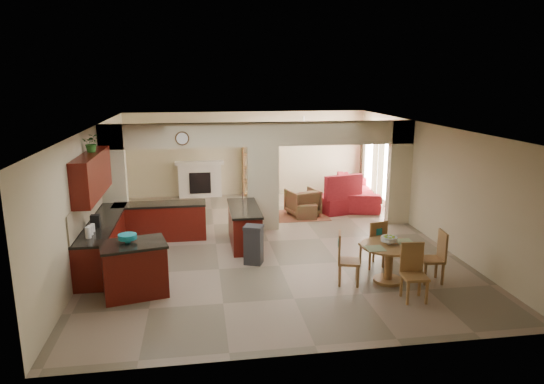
{
  "coord_description": "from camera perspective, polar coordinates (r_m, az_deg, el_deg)",
  "views": [
    {
      "loc": [
        -1.62,
        -11.12,
        3.89
      ],
      "look_at": [
        0.13,
        0.3,
        1.16
      ],
      "focal_mm": 32.0,
      "sensor_mm": 36.0,
      "label": 1
    }
  ],
  "objects": [
    {
      "name": "chair_west",
      "position": [
        9.46,
        8.54,
        -7.49
      ],
      "size": [
        0.52,
        0.52,
        1.02
      ],
      "rotation": [
        0.0,
        0.0,
        1.29
      ],
      "color": "brown",
      "rests_on": "floor"
    },
    {
      "name": "ceiling_fan",
      "position": [
        14.52,
        3.77,
        8.02
      ],
      "size": [
        1.0,
        1.0,
        0.1
      ],
      "primitive_type": "cylinder",
      "color": "white",
      "rests_on": "ceiling"
    },
    {
      "name": "chaise",
      "position": [
        14.58,
        7.88,
        -1.35
      ],
      "size": [
        1.37,
        1.22,
        0.47
      ],
      "primitive_type": "cube",
      "rotation": [
        0.0,
        0.0,
        0.25
      ],
      "color": "maroon",
      "rests_on": "floor"
    },
    {
      "name": "wall_front",
      "position": [
        6.8,
        5.75,
        -8.25
      ],
      "size": [
        8.0,
        0.0,
        8.0
      ],
      "primitive_type": "plane",
      "rotation": [
        -1.57,
        0.0,
        0.0
      ],
      "color": "#C8B992",
      "rests_on": "floor"
    },
    {
      "name": "teal_bowl",
      "position": [
        9.13,
        -16.63,
        -5.25
      ],
      "size": [
        0.33,
        0.33,
        0.16
      ],
      "primitive_type": "cylinder",
      "color": "teal",
      "rests_on": "kitchen_island"
    },
    {
      "name": "kitchen_island",
      "position": [
        9.27,
        -15.87,
        -8.68
      ],
      "size": [
        1.3,
        1.05,
        1.0
      ],
      "rotation": [
        0.0,
        0.0,
        0.22
      ],
      "color": "#480E08",
      "rests_on": "floor"
    },
    {
      "name": "sofa",
      "position": [
        15.57,
        9.94,
        0.19
      ],
      "size": [
        3.0,
        1.66,
        0.83
      ],
      "primitive_type": "imported",
      "rotation": [
        0.0,
        0.0,
        1.36
      ],
      "color": "maroon",
      "rests_on": "floor"
    },
    {
      "name": "window_b",
      "position": [
        16.34,
        11.44,
        3.56
      ],
      "size": [
        0.02,
        0.9,
        1.9
      ],
      "primitive_type": "cube",
      "color": "white",
      "rests_on": "wall_right"
    },
    {
      "name": "wall_clock",
      "position": [
        12.06,
        -10.52,
        6.22
      ],
      "size": [
        0.34,
        0.03,
        0.34
      ],
      "primitive_type": "cylinder",
      "rotation": [
        1.57,
        0.0,
        0.0
      ],
      "color": "#493118",
      "rests_on": "partition_header"
    },
    {
      "name": "ceiling",
      "position": [
        11.29,
        -0.43,
        7.76
      ],
      "size": [
        10.0,
        10.0,
        0.0
      ],
      "primitive_type": "plane",
      "rotation": [
        3.14,
        0.0,
        0.0
      ],
      "color": "white",
      "rests_on": "wall_back"
    },
    {
      "name": "trash_can",
      "position": [
        10.4,
        -2.18,
        -6.39
      ],
      "size": [
        0.46,
        0.42,
        0.78
      ],
      "primitive_type": "cube",
      "rotation": [
        0.0,
        0.0,
        -0.38
      ],
      "color": "#29292C",
      "rests_on": "floor"
    },
    {
      "name": "partition_right_pier",
      "position": [
        13.46,
        14.74,
        2.2
      ],
      "size": [
        0.6,
        0.25,
        2.8
      ],
      "primitive_type": "cube",
      "color": "#C8B992",
      "rests_on": "floor"
    },
    {
      "name": "dining_table",
      "position": [
        9.73,
        13.6,
        -7.47
      ],
      "size": [
        1.11,
        1.11,
        0.75
      ],
      "color": "brown",
      "rests_on": "floor"
    },
    {
      "name": "armchair",
      "position": [
        14.04,
        3.62,
        -1.18
      ],
      "size": [
        1.02,
        1.04,
        0.77
      ],
      "primitive_type": "imported",
      "rotation": [
        0.0,
        0.0,
        3.42
      ],
      "color": "maroon",
      "rests_on": "floor"
    },
    {
      "name": "wall_left",
      "position": [
        11.64,
        -20.3,
        0.11
      ],
      "size": [
        0.0,
        10.0,
        10.0
      ],
      "primitive_type": "plane",
      "rotation": [
        1.57,
        0.0,
        1.57
      ],
      "color": "#C8B992",
      "rests_on": "floor"
    },
    {
      "name": "drape_a_right",
      "position": [
        15.31,
        12.7,
        2.86
      ],
      "size": [
        0.1,
        0.28,
        2.3
      ],
      "primitive_type": "cube",
      "color": "#3A1A17",
      "rests_on": "wall_right"
    },
    {
      "name": "shelving_unit",
      "position": [
        16.33,
        -1.64,
        2.75
      ],
      "size": [
        1.0,
        0.32,
        1.8
      ],
      "primitive_type": "cube",
      "color": "brown",
      "rests_on": "floor"
    },
    {
      "name": "floor",
      "position": [
        11.89,
        -0.4,
        -5.8
      ],
      "size": [
        10.0,
        10.0,
        0.0
      ],
      "primitive_type": "plane",
      "color": "#836F5A",
      "rests_on": "ground"
    },
    {
      "name": "peninsula",
      "position": [
        11.57,
        -3.28,
        -3.98
      ],
      "size": [
        0.7,
        1.85,
        0.91
      ],
      "color": "#480E08",
      "rests_on": "floor"
    },
    {
      "name": "fireplace",
      "position": [
        16.28,
        -8.47,
        1.55
      ],
      "size": [
        1.6,
        0.35,
        1.2
      ],
      "color": "beige",
      "rests_on": "floor"
    },
    {
      "name": "wall_back",
      "position": [
        16.39,
        -2.95,
        4.54
      ],
      "size": [
        8.0,
        0.0,
        8.0
      ],
      "primitive_type": "plane",
      "rotation": [
        1.57,
        0.0,
        0.0
      ],
      "color": "#C8B992",
      "rests_on": "floor"
    },
    {
      "name": "chair_north",
      "position": [
        10.35,
        12.01,
        -5.8
      ],
      "size": [
        0.52,
        0.52,
        1.02
      ],
      "rotation": [
        0.0,
        0.0,
        3.41
      ],
      "color": "brown",
      "rests_on": "floor"
    },
    {
      "name": "fruit_bowl",
      "position": [
        9.66,
        13.61,
        -5.5
      ],
      "size": [
        0.31,
        0.31,
        0.17
      ],
      "primitive_type": "cylinder",
      "color": "#7DAF25",
      "rests_on": "dining_table"
    },
    {
      "name": "plant",
      "position": [
        10.83,
        -20.46,
        5.43
      ],
      "size": [
        0.37,
        0.33,
        0.39
      ],
      "primitive_type": "imported",
      "rotation": [
        0.0,
        0.0,
        0.09
      ],
      "color": "#1C5316",
      "rests_on": "upper_cabinets"
    },
    {
      "name": "glazed_door",
      "position": [
        15.58,
        12.48,
        2.48
      ],
      "size": [
        0.02,
        0.7,
        2.1
      ],
      "primitive_type": "cube",
      "color": "white",
      "rests_on": "wall_right"
    },
    {
      "name": "chair_east",
      "position": [
        9.97,
        18.77,
        -6.98
      ],
      "size": [
        0.47,
        0.47,
        1.02
      ],
      "rotation": [
        0.0,
        0.0,
        4.6
      ],
      "color": "brown",
      "rests_on": "floor"
    },
    {
      "name": "rug",
      "position": [
        14.06,
        3.2,
        -2.76
      ],
      "size": [
        1.6,
        1.3,
        0.01
      ],
      "primitive_type": "cube",
      "color": "brown",
      "rests_on": "floor"
    },
    {
      "name": "ottoman",
      "position": [
        13.8,
        4.03,
        -2.21
      ],
      "size": [
        0.63,
        0.63,
        0.42
      ],
      "primitive_type": "cube",
      "rotation": [
        0.0,
        0.0,
        -0.1
      ],
      "color": "maroon",
      "rests_on": "floor"
    },
    {
      "name": "drape_b_right",
      "position": [
        16.88,
        10.62,
        3.9
      ],
      "size": [
        0.1,
        0.28,
        2.3
      ],
      "primitive_type": "cube",
      "color": "#3A1A17",
      "rests_on": "wall_right"
    },
    {
      "name": "partition_header",
      "position": [
        12.3,
        -1.1,
        6.81
      ],
      "size": [
        8.0,
        0.25,
        0.6
      ],
      "primitive_type": "cube",
      "color": "#C8B992",
      "rests_on": "partition_center_pier"
    },
    {
      "name": "kitchen_counter",
      "position": [
        11.51,
        -16.55,
        -4.58
      ],
      "size": [
        2.52,
        3.29,
        1.48
      ],
      "color": "#480E08",
      "rests_on": "floor"
    },
    {
      "name": "window_a",
      "position": [
        14.78,
        13.68,
        2.43
      ],
      "size": [
        0.02,
        0.9,
        1.9
      ],
      "primitive_type": "cube",
      "color": "white",
      "rests_on": "wall_right"
    },
    {
      "name": "partition_left_pier",
      "position": [
        12.54,
        -18.08,
        1.18
      ],
      "size": [
        0.6,
        0.25,
        2.8
      ],
      "primitive_type": "cube",
      "color": "#C8B992",
      "rests_on": "floor"
    },
    {
      "name": "wall_right",
      "position": [
        12.7,
        17.75,
        1.35
      ],
      "size": [
        0.0,
        10.0,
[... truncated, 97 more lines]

